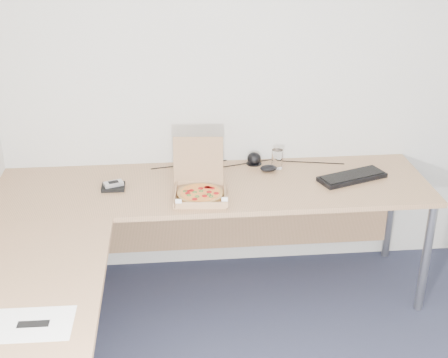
{
  "coord_description": "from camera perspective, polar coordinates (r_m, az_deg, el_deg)",
  "views": [
    {
      "loc": [
        -0.73,
        -1.77,
        2.24
      ],
      "look_at": [
        -0.45,
        1.28,
        0.82
      ],
      "focal_mm": 49.01,
      "sensor_mm": 36.0,
      "label": 1
    }
  ],
  "objects": [
    {
      "name": "desk",
      "position": [
        3.15,
        -6.29,
        -4.57
      ],
      "size": [
        2.5,
        2.2,
        0.73
      ],
      "color": "#AD7F57",
      "rests_on": "ground"
    },
    {
      "name": "paper_sheet",
      "position": [
        2.55,
        -17.37,
        -12.8
      ],
      "size": [
        0.31,
        0.22,
        0.0
      ],
      "primitive_type": "cube",
      "rotation": [
        0.0,
        0.0,
        -0.01
      ],
      "color": "white",
      "rests_on": "desk"
    },
    {
      "name": "dome_speaker",
      "position": [
        3.79,
        2.82,
        1.98
      ],
      "size": [
        0.1,
        0.1,
        0.08
      ],
      "primitive_type": "ellipsoid",
      "color": "black",
      "rests_on": "desk"
    },
    {
      "name": "drinking_glass",
      "position": [
        3.73,
        4.97,
        1.87
      ],
      "size": [
        0.07,
        0.07,
        0.12
      ],
      "primitive_type": "cylinder",
      "color": "silver",
      "rests_on": "desk"
    },
    {
      "name": "room_shell",
      "position": [
        2.16,
        15.23,
        -3.41
      ],
      "size": [
        3.5,
        3.5,
        2.5
      ],
      "primitive_type": null,
      "color": "beige",
      "rests_on": "ground"
    },
    {
      "name": "phone",
      "position": [
        3.52,
        -10.27,
        -0.44
      ],
      "size": [
        0.12,
        0.09,
        0.02
      ],
      "primitive_type": "cube",
      "rotation": [
        0.0,
        0.0,
        0.34
      ],
      "color": "#B2B5BA",
      "rests_on": "wallet"
    },
    {
      "name": "wallet",
      "position": [
        3.53,
        -10.28,
        -0.73
      ],
      "size": [
        0.13,
        0.11,
        0.02
      ],
      "primitive_type": "cube",
      "rotation": [
        0.0,
        0.0,
        -0.0
      ],
      "color": "black",
      "rests_on": "desk"
    },
    {
      "name": "keyboard",
      "position": [
        3.67,
        11.85,
        0.17
      ],
      "size": [
        0.43,
        0.28,
        0.03
      ],
      "primitive_type": "cube",
      "rotation": [
        0.0,
        0.0,
        0.35
      ],
      "color": "black",
      "rests_on": "desk"
    },
    {
      "name": "cable_bundle",
      "position": [
        3.79,
        1.84,
        1.43
      ],
      "size": [
        0.58,
        0.12,
        0.01
      ],
      "primitive_type": null,
      "rotation": [
        0.0,
        0.0,
        0.14
      ],
      "color": "black",
      "rests_on": "desk"
    },
    {
      "name": "mouse",
      "position": [
        3.7,
        4.18,
        1.0
      ],
      "size": [
        0.11,
        0.08,
        0.04
      ],
      "primitive_type": "ellipsoid",
      "rotation": [
        0.0,
        0.0,
        0.12
      ],
      "color": "black",
      "rests_on": "desk"
    },
    {
      "name": "pizza_box",
      "position": [
        3.38,
        -2.25,
        -1.08
      ],
      "size": [
        0.28,
        0.33,
        0.29
      ],
      "rotation": [
        0.0,
        0.0,
        -0.09
      ],
      "color": "#AB8058",
      "rests_on": "desk"
    }
  ]
}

